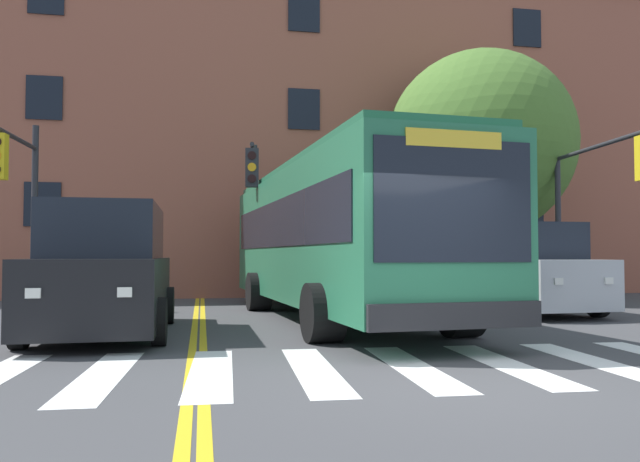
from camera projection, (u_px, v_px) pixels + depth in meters
ground_plane at (462, 382)px, 6.97m from camera, size 120.00×120.00×0.00m
crosswalk at (412, 367)px, 7.92m from camera, size 15.79×3.98×0.01m
lane_line_yellow_inner at (198, 297)px, 21.15m from camera, size 0.12×36.00×0.01m
lane_line_yellow_outer at (202, 297)px, 21.18m from camera, size 0.12×36.00×0.01m
city_bus at (334, 235)px, 13.92m from camera, size 3.61×11.69×3.39m
car_black_near_lane at (106, 273)px, 11.22m from camera, size 2.30×5.25×2.32m
car_silver_far_lane at (521, 270)px, 15.43m from camera, size 2.52×4.86×2.18m
traffic_light_near_corner at (593, 188)px, 15.95m from camera, size 0.59×4.25×4.77m
traffic_light_far_corner at (19, 186)px, 14.82m from camera, size 0.39×2.75×4.76m
traffic_light_overhead at (253, 194)px, 17.53m from camera, size 0.54×2.87×4.75m
street_tree_curbside_large at (479, 146)px, 20.49m from camera, size 6.96×7.48×8.10m
building_facade at (288, 140)px, 25.14m from camera, size 41.69×7.99×12.10m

